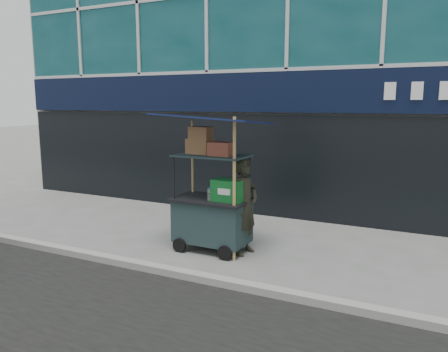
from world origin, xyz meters
The scene contains 4 objects.
ground centered at (0.00, 0.00, 0.00)m, with size 80.00×80.00×0.00m, color slate.
curb centered at (0.00, -0.20, 0.06)m, with size 80.00×0.18×0.12m, color gray.
vendor_cart centered at (-0.44, 1.16, 0.88)m, with size 1.86×1.33×2.50m.
vendor_man centered at (0.15, 1.24, 0.86)m, with size 0.63×0.41×1.73m, color black.
Camera 1 is at (3.11, -5.66, 2.68)m, focal length 35.00 mm.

